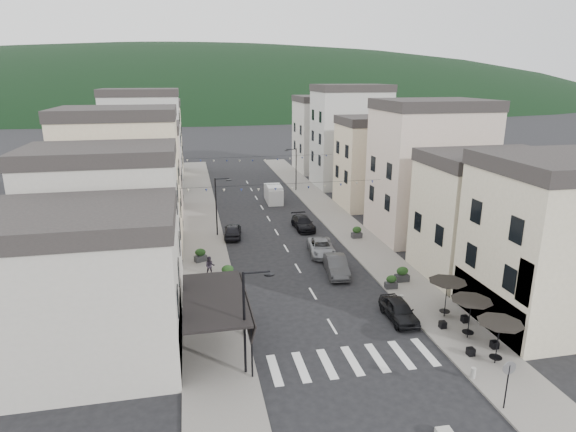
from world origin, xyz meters
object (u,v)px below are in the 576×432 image
(parked_car_c, at_px, (321,247))
(parked_car_d, at_px, (303,223))
(parked_car_b, at_px, (336,266))
(parked_car_e, at_px, (233,230))
(delivery_van, at_px, (274,193))
(pedestrian_a, at_px, (190,288))
(parked_car_a, at_px, (399,310))
(pedestrian_b, at_px, (210,266))

(parked_car_c, relative_size, parked_car_d, 1.05)
(parked_car_b, height_order, parked_car_e, parked_car_b)
(parked_car_b, xyz_separation_m, parked_car_d, (0.16, 12.37, -0.09))
(delivery_van, height_order, pedestrian_a, delivery_van)
(parked_car_a, distance_m, pedestrian_b, 15.37)
(delivery_van, bearing_deg, pedestrian_a, -110.25)
(parked_car_a, relative_size, parked_car_d, 0.88)
(parked_car_d, bearing_deg, parked_car_e, -172.34)
(parked_car_a, bearing_deg, pedestrian_a, 157.64)
(parked_car_c, distance_m, pedestrian_b, 10.63)
(delivery_van, xyz_separation_m, pedestrian_a, (-10.86, -26.69, -0.12))
(parked_car_b, relative_size, pedestrian_a, 2.59)
(delivery_van, bearing_deg, pedestrian_b, -110.22)
(parked_car_a, relative_size, pedestrian_b, 2.47)
(pedestrian_b, bearing_deg, pedestrian_a, -107.67)
(parked_car_e, bearing_deg, pedestrian_b, 81.46)
(parked_car_a, relative_size, parked_car_c, 0.84)
(delivery_van, relative_size, pedestrian_b, 2.97)
(parked_car_d, relative_size, pedestrian_b, 2.81)
(parked_car_d, distance_m, pedestrian_b, 14.93)
(parked_car_b, height_order, pedestrian_a, pedestrian_a)
(parked_car_a, height_order, delivery_van, delivery_van)
(parked_car_e, relative_size, delivery_van, 0.86)
(parked_car_c, height_order, parked_car_e, parked_car_e)
(parked_car_d, height_order, delivery_van, delivery_van)
(parked_car_b, relative_size, parked_car_e, 1.09)
(parked_car_b, relative_size, pedestrian_b, 2.80)
(parked_car_e, height_order, pedestrian_a, pedestrian_a)
(parked_car_c, distance_m, parked_car_e, 9.86)
(delivery_van, bearing_deg, parked_car_a, -83.34)
(delivery_van, height_order, pedestrian_b, delivery_van)
(parked_car_c, bearing_deg, parked_car_a, -75.22)
(parked_car_a, height_order, parked_car_b, parked_car_b)
(parked_car_a, distance_m, delivery_van, 32.50)
(pedestrian_a, height_order, pedestrian_b, pedestrian_a)
(parked_car_c, relative_size, delivery_van, 0.99)
(pedestrian_a, distance_m, pedestrian_b, 4.33)
(parked_car_a, relative_size, delivery_van, 0.83)
(parked_car_b, distance_m, pedestrian_a, 12.02)
(parked_car_b, height_order, parked_car_c, parked_car_b)
(parked_car_b, bearing_deg, parked_car_c, 96.79)
(parked_car_a, xyz_separation_m, delivery_van, (-2.71, 32.39, 0.44))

